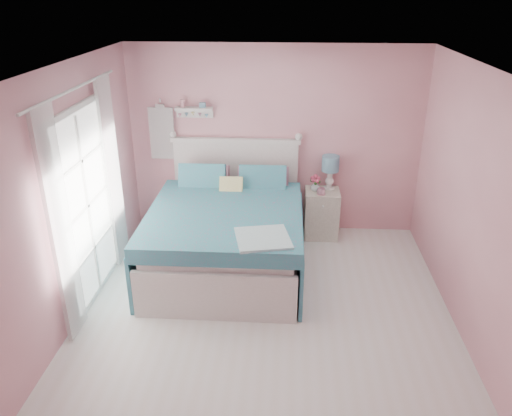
# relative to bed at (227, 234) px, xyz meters

# --- Properties ---
(floor) EXTENTS (4.50, 4.50, 0.00)m
(floor) POSITION_rel_bed_xyz_m (0.54, -1.09, -0.43)
(floor) COLOR silver
(floor) RESTS_ON ground
(room_shell) EXTENTS (4.50, 4.50, 4.50)m
(room_shell) POSITION_rel_bed_xyz_m (0.54, -1.09, 1.15)
(room_shell) COLOR #C67D89
(room_shell) RESTS_ON floor
(bed) EXTENTS (1.83, 2.32, 1.35)m
(bed) POSITION_rel_bed_xyz_m (0.00, 0.00, 0.00)
(bed) COLOR silver
(bed) RESTS_ON floor
(nightstand) EXTENTS (0.47, 0.46, 0.68)m
(nightstand) POSITION_rel_bed_xyz_m (1.22, 0.91, -0.09)
(nightstand) COLOR silver
(nightstand) RESTS_ON floor
(table_lamp) EXTENTS (0.24, 0.24, 0.47)m
(table_lamp) POSITION_rel_bed_xyz_m (1.31, 1.02, 0.57)
(table_lamp) COLOR white
(table_lamp) RESTS_ON nightstand
(vase) EXTENTS (0.17, 0.17, 0.14)m
(vase) POSITION_rel_bed_xyz_m (1.11, 0.91, 0.31)
(vase) COLOR silver
(vase) RESTS_ON nightstand
(teacup) EXTENTS (0.14, 0.14, 0.09)m
(teacup) POSITION_rel_bed_xyz_m (1.19, 0.79, 0.29)
(teacup) COLOR #C8869C
(teacup) RESTS_ON nightstand
(roses) EXTENTS (0.14, 0.11, 0.12)m
(roses) POSITION_rel_bed_xyz_m (1.11, 0.91, 0.42)
(roses) COLOR #D24868
(roses) RESTS_ON vase
(wall_shelf) EXTENTS (0.50, 0.15, 0.25)m
(wall_shelf) POSITION_rel_bed_xyz_m (-0.55, 1.10, 1.30)
(wall_shelf) COLOR silver
(wall_shelf) RESTS_ON room_shell
(hanging_dress) EXTENTS (0.34, 0.03, 0.72)m
(hanging_dress) POSITION_rel_bed_xyz_m (-1.01, 1.09, 0.97)
(hanging_dress) COLOR white
(hanging_dress) RESTS_ON room_shell
(french_door) EXTENTS (0.04, 1.32, 2.16)m
(french_door) POSITION_rel_bed_xyz_m (-1.43, -0.69, 0.64)
(french_door) COLOR silver
(french_door) RESTS_ON floor
(curtain_near) EXTENTS (0.04, 0.40, 2.32)m
(curtain_near) POSITION_rel_bed_xyz_m (-1.38, -1.43, 0.75)
(curtain_near) COLOR white
(curtain_near) RESTS_ON floor
(curtain_far) EXTENTS (0.04, 0.40, 2.32)m
(curtain_far) POSITION_rel_bed_xyz_m (-1.38, 0.05, 0.75)
(curtain_far) COLOR white
(curtain_far) RESTS_ON floor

